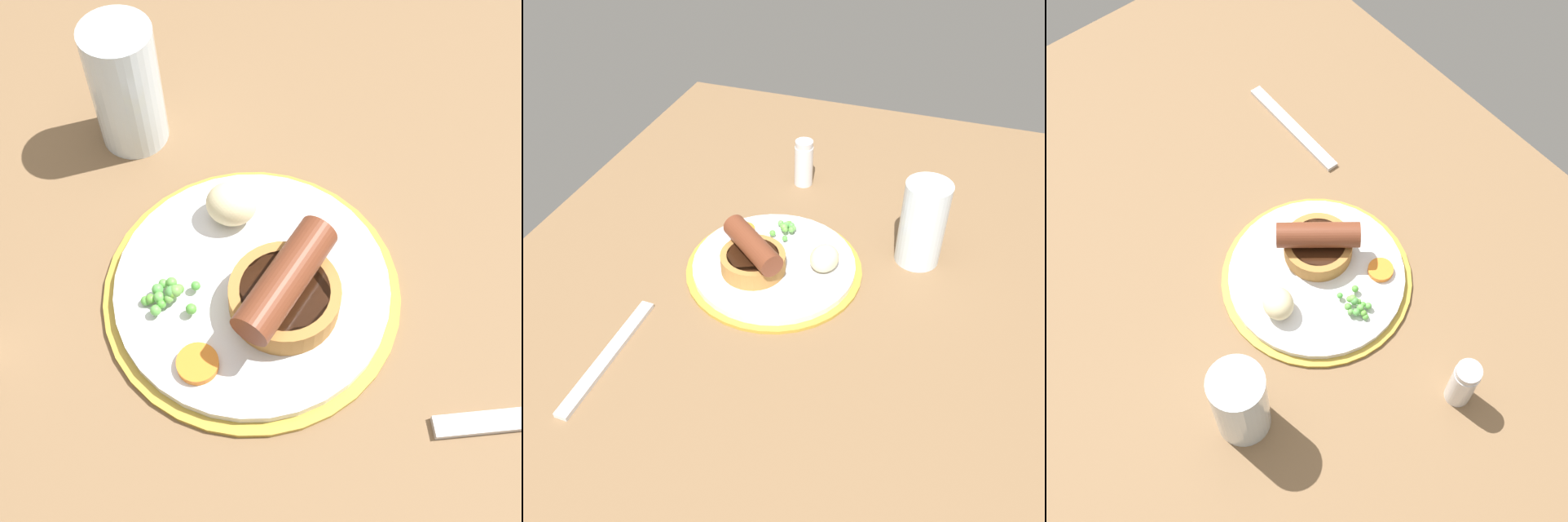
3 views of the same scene
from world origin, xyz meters
TOP-DOWN VIEW (x-y plane):
  - dining_table at (0.00, 0.00)cm, footprint 110.00×80.00cm
  - dinner_plate at (2.27, 3.28)cm, footprint 23.75×23.75cm
  - sausage_pudding at (0.07, 5.38)cm, footprint 8.78×9.80cm
  - pea_pile at (8.72, 3.92)cm, footprint 4.73×3.28cm
  - potato_chunk_0 at (3.15, -3.41)cm, footprint 5.07×4.73cm
  - carrot_slice_2 at (7.02, 9.58)cm, footprint 4.44×4.44cm
  - drinking_glass at (10.95, -14.57)cm, footprint 6.07×6.07cm

SIDE VIEW (x-z plane):
  - dining_table at x=0.00cm, z-range 0.00..3.00cm
  - dinner_plate at x=2.27cm, z-range 2.87..4.27cm
  - carrot_slice_2 at x=7.02cm, z-range 4.40..5.12cm
  - pea_pile at x=8.72cm, z-range 4.49..6.44cm
  - potato_chunk_0 at x=3.15cm, z-range 4.40..7.94cm
  - sausage_pudding at x=0.07cm, z-range 3.82..9.49cm
  - drinking_glass at x=10.95cm, z-range 3.00..15.11cm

